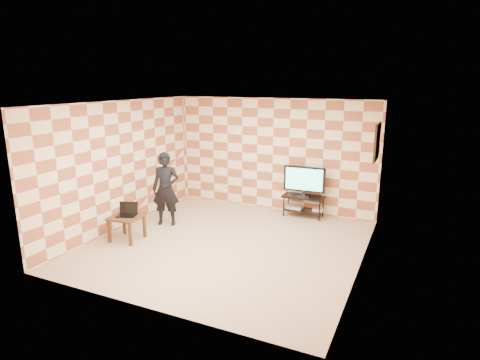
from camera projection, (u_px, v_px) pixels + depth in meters
name	position (u px, v px, depth m)	size (l,w,h in m)	color
floor	(227.00, 244.00, 7.81)	(5.00, 5.00, 0.00)	tan
wall_back	(273.00, 155.00, 9.69)	(5.00, 0.02, 2.70)	beige
wall_front	(142.00, 217.00, 5.28)	(5.00, 0.02, 2.70)	beige
wall_left	(121.00, 165.00, 8.50)	(0.02, 5.00, 2.70)	beige
wall_right	(365.00, 192.00, 6.47)	(0.02, 5.00, 2.70)	beige
ceiling	(226.00, 103.00, 7.16)	(5.00, 5.00, 0.02)	white
wall_art	(377.00, 142.00, 7.70)	(0.04, 0.72, 0.72)	black
tv_stand	(304.00, 202.00, 9.30)	(0.96, 0.43, 0.50)	black
tv	(304.00, 180.00, 9.17)	(0.96, 0.19, 0.70)	black
dvd_player	(295.00, 207.00, 9.44)	(0.38, 0.27, 0.06)	#AFAFB1
game_console	(318.00, 210.00, 9.23)	(0.23, 0.17, 0.05)	silver
side_table	(127.00, 220.00, 7.92)	(0.63, 0.63, 0.50)	#362113
laptop	(127.00, 213.00, 7.94)	(0.45, 0.40, 0.25)	black
person	(166.00, 189.00, 8.71)	(0.59, 0.38, 1.61)	black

